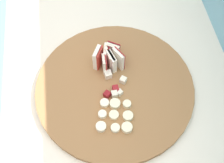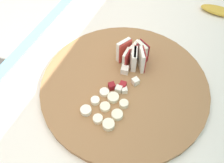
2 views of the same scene
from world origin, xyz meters
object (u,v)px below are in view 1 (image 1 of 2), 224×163
at_px(apple_wedge_fan, 109,58).
at_px(cutting_board, 115,87).
at_px(apple_dice_pile, 114,86).
at_px(banana_slice_rows, 116,116).

bearing_deg(apple_wedge_fan, cutting_board, 4.81).
xyz_separation_m(apple_wedge_fan, apple_dice_pile, (0.08, 0.00, -0.02)).
bearing_deg(apple_wedge_fan, banana_slice_rows, -1.82).
relative_size(cutting_board, banana_slice_rows, 4.20).
height_order(apple_dice_pile, banana_slice_rows, apple_dice_pile).
relative_size(cutting_board, apple_dice_pile, 5.24).
bearing_deg(banana_slice_rows, cutting_board, 172.65).
bearing_deg(cutting_board, apple_wedge_fan, -175.19).
relative_size(apple_dice_pile, banana_slice_rows, 0.80).
xyz_separation_m(cutting_board, apple_wedge_fan, (-0.08, -0.01, 0.04)).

